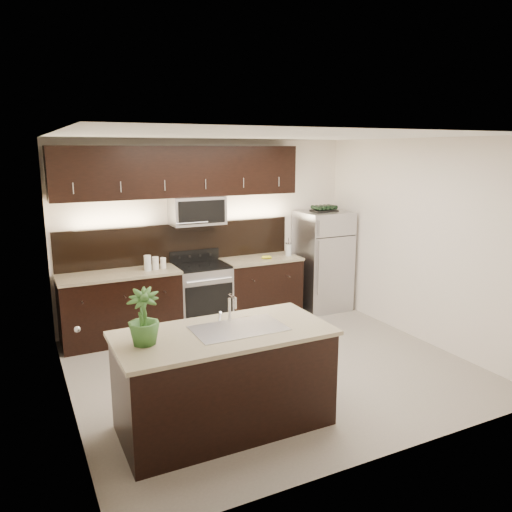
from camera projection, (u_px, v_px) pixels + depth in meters
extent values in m
plane|color=gray|center=(271.00, 367.00, 5.98)|extent=(4.50, 4.50, 0.00)
cube|color=silver|center=(209.00, 232.00, 7.45)|extent=(4.50, 0.02, 2.70)
cube|color=silver|center=(391.00, 305.00, 3.94)|extent=(4.50, 0.02, 2.70)
cube|color=silver|center=(62.00, 279.00, 4.72)|extent=(0.02, 4.00, 2.70)
cube|color=silver|center=(420.00, 241.00, 6.67)|extent=(0.02, 4.00, 2.70)
cube|color=white|center=(273.00, 135.00, 5.41)|extent=(4.50, 4.00, 0.02)
cube|color=silver|center=(78.00, 341.00, 4.10)|extent=(0.04, 0.80, 2.02)
sphere|color=silver|center=(77.00, 329.00, 4.39)|extent=(0.06, 0.06, 0.06)
cube|color=black|center=(54.00, 236.00, 5.32)|extent=(0.01, 0.32, 0.46)
cube|color=white|center=(55.00, 236.00, 5.32)|extent=(0.00, 0.24, 0.36)
cube|color=black|center=(121.00, 308.00, 6.75)|extent=(1.57, 0.62, 0.90)
cube|color=black|center=(261.00, 289.00, 7.67)|extent=(1.16, 0.62, 0.90)
cube|color=#B2B2B7|center=(202.00, 297.00, 7.26)|extent=(0.76, 0.62, 0.90)
cube|color=black|center=(201.00, 266.00, 7.16)|extent=(0.76, 0.60, 0.03)
cube|color=beige|center=(119.00, 274.00, 6.65)|extent=(1.59, 0.65, 0.04)
cube|color=beige|center=(261.00, 259.00, 7.57)|extent=(1.18, 0.65, 0.04)
cube|color=black|center=(180.00, 243.00, 7.26)|extent=(3.49, 0.02, 0.56)
cube|color=#B2B2B7|center=(197.00, 211.00, 7.09)|extent=(0.76, 0.40, 0.40)
cube|color=black|center=(181.00, 172.00, 6.92)|extent=(3.49, 0.33, 0.70)
cube|color=black|center=(224.00, 381.00, 4.62)|extent=(1.90, 0.90, 0.90)
cube|color=beige|center=(224.00, 333.00, 4.52)|extent=(1.96, 0.96, 0.04)
cube|color=silver|center=(239.00, 328.00, 4.58)|extent=(0.84, 0.50, 0.01)
cylinder|color=silver|center=(230.00, 310.00, 4.74)|extent=(0.03, 0.03, 0.24)
cylinder|color=silver|center=(232.00, 296.00, 4.65)|extent=(0.02, 0.14, 0.02)
cylinder|color=silver|center=(235.00, 304.00, 4.60)|extent=(0.02, 0.02, 0.10)
cube|color=#B2B2B7|center=(323.00, 261.00, 8.02)|extent=(0.77, 0.69, 1.59)
cube|color=black|center=(324.00, 211.00, 7.85)|extent=(0.39, 0.24, 0.03)
cylinder|color=black|center=(316.00, 208.00, 7.77)|extent=(0.07, 0.22, 0.07)
cylinder|color=black|center=(320.00, 208.00, 7.81)|extent=(0.07, 0.22, 0.07)
cylinder|color=black|center=(324.00, 208.00, 7.84)|extent=(0.07, 0.22, 0.07)
cylinder|color=black|center=(328.00, 207.00, 7.87)|extent=(0.07, 0.22, 0.07)
cylinder|color=black|center=(332.00, 207.00, 7.90)|extent=(0.07, 0.22, 0.07)
imported|color=#2F5C24|center=(143.00, 317.00, 4.17)|extent=(0.35, 0.35, 0.48)
cylinder|color=silver|center=(148.00, 263.00, 6.75)|extent=(0.10, 0.10, 0.21)
cylinder|color=silver|center=(155.00, 263.00, 6.82)|extent=(0.09, 0.09, 0.18)
cylinder|color=silver|center=(163.00, 263.00, 6.89)|extent=(0.08, 0.08, 0.15)
cylinder|color=silver|center=(289.00, 250.00, 7.71)|extent=(0.09, 0.09, 0.18)
cylinder|color=silver|center=(289.00, 244.00, 7.68)|extent=(0.09, 0.09, 0.02)
cylinder|color=silver|center=(289.00, 241.00, 7.67)|extent=(0.01, 0.01, 0.07)
ellipsoid|color=gold|center=(263.00, 257.00, 7.50)|extent=(0.19, 0.17, 0.05)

